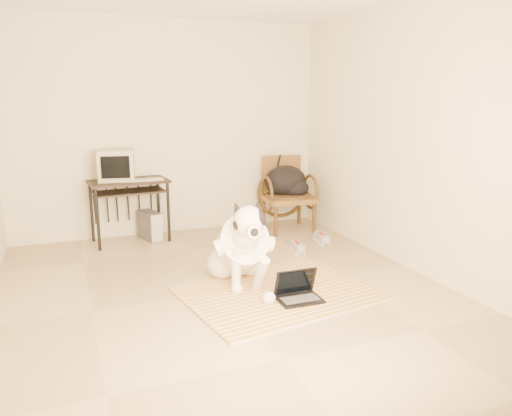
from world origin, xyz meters
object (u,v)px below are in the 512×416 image
computer_desk (129,189)px  laptop (298,292)px  crt_monitor (116,165)px  rattan_chair (287,193)px  pc_tower (150,226)px  dog (242,248)px  backpack (288,182)px

computer_desk → laptop: bearing=-65.2°
crt_monitor → rattan_chair: 2.23m
computer_desk → crt_monitor: bearing=156.0°
crt_monitor → pc_tower: 0.85m
dog → computer_desk: (-0.79, 1.82, 0.30)m
laptop → backpack: backpack is taller
laptop → crt_monitor: (-1.23, 2.46, 0.87)m
backpack → crt_monitor: bearing=174.6°
rattan_chair → backpack: 0.15m
dog → crt_monitor: bearing=116.0°
rattan_chair → dog: bearing=-126.5°
dog → backpack: dog is taller
dog → computer_desk: size_ratio=1.30×
dog → laptop: size_ratio=3.27×
rattan_chair → computer_desk: bearing=176.2°
computer_desk → crt_monitor: (-0.12, 0.06, 0.29)m
crt_monitor → rattan_chair: size_ratio=0.48×
laptop → rattan_chair: 2.48m
computer_desk → backpack: backpack is taller
dog → pc_tower: bearing=106.9°
laptop → backpack: size_ratio=0.69×
crt_monitor → rattan_chair: crt_monitor is taller
laptop → rattan_chair: (0.93, 2.27, 0.40)m
rattan_chair → laptop: bearing=-112.4°
computer_desk → pc_tower: (0.23, 0.01, -0.48)m
dog → rattan_chair: bearing=53.5°
crt_monitor → pc_tower: bearing=-6.9°
laptop → computer_desk: 2.71m
pc_tower → rattan_chair: (1.81, -0.15, 0.31)m
backpack → dog: bearing=-126.8°
dog → pc_tower: (-0.56, 1.84, -0.18)m
laptop → crt_monitor: 2.88m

